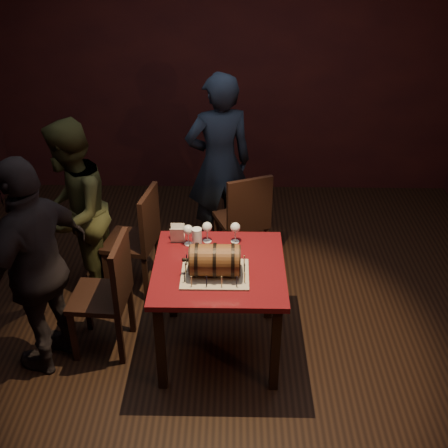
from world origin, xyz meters
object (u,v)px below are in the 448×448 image
(pint_of_ale, at_px, (197,238))
(chair_left_front, at_px, (110,290))
(barrel_cake, at_px, (215,260))
(chair_back, at_px, (245,217))
(wine_glass_mid, at_px, (207,228))
(person_back, at_px, (219,164))
(person_left_front, at_px, (38,268))
(chair_left_rear, at_px, (139,235))
(wine_glass_left, at_px, (188,231))
(wine_glass_right, at_px, (235,228))
(pub_table, at_px, (219,279))
(person_left_rear, at_px, (74,213))

(pint_of_ale, xyz_separation_m, chair_left_front, (-0.61, -0.22, -0.30))
(barrel_cake, bearing_deg, chair_back, 79.48)
(wine_glass_mid, bearing_deg, person_back, 87.21)
(chair_back, relative_size, person_left_front, 0.58)
(chair_back, xyz_separation_m, chair_left_rear, (-0.87, -0.32, 0.00))
(barrel_cake, height_order, chair_left_front, barrel_cake)
(wine_glass_left, distance_m, person_left_front, 1.05)
(wine_glass_left, height_order, wine_glass_right, same)
(pint_of_ale, bearing_deg, person_back, 84.13)
(barrel_cake, height_order, pint_of_ale, barrel_cake)
(wine_glass_left, distance_m, chair_left_rear, 0.74)
(wine_glass_mid, distance_m, chair_back, 0.88)
(person_left_front, bearing_deg, pub_table, 119.28)
(pint_of_ale, relative_size, person_left_rear, 0.10)
(wine_glass_left, bearing_deg, pint_of_ale, -25.44)
(chair_back, relative_size, chair_left_rear, 1.00)
(pub_table, bearing_deg, person_back, 91.43)
(barrel_cake, distance_m, chair_back, 1.24)
(barrel_cake, bearing_deg, pint_of_ale, 112.23)
(barrel_cake, height_order, wine_glass_mid, barrel_cake)
(pint_of_ale, xyz_separation_m, chair_back, (0.36, 0.83, -0.30))
(pub_table, bearing_deg, pint_of_ale, 124.71)
(pint_of_ale, bearing_deg, chair_left_front, -160.20)
(wine_glass_left, height_order, person_left_rear, person_left_rear)
(pub_table, height_order, pint_of_ale, pint_of_ale)
(wine_glass_left, distance_m, person_left_rear, 1.04)
(wine_glass_right, distance_m, chair_left_front, 0.99)
(barrel_cake, height_order, person_back, person_back)
(chair_back, bearing_deg, chair_left_rear, -159.71)
(wine_glass_right, xyz_separation_m, chair_left_front, (-0.89, -0.29, -0.35))
(chair_back, height_order, chair_left_front, same)
(wine_glass_mid, xyz_separation_m, person_back, (0.06, 1.16, -0.03))
(wine_glass_left, distance_m, chair_back, 0.97)
(pint_of_ale, height_order, chair_left_front, chair_left_front)
(wine_glass_left, bearing_deg, person_left_rear, 155.49)
(wine_glass_mid, distance_m, chair_left_rear, 0.81)
(chair_left_rear, relative_size, person_left_front, 0.58)
(pub_table, xyz_separation_m, person_left_rear, (-1.17, 0.70, 0.12))
(wine_glass_right, bearing_deg, wine_glass_mid, 179.20)
(wine_glass_mid, xyz_separation_m, chair_back, (0.29, 0.76, -0.34))
(barrel_cake, relative_size, wine_glass_left, 2.40)
(barrel_cake, bearing_deg, wine_glass_right, 71.87)
(wine_glass_mid, distance_m, person_left_front, 1.19)
(chair_back, bearing_deg, wine_glass_mid, -110.63)
(chair_back, bearing_deg, wine_glass_left, -117.68)
(pub_table, bearing_deg, person_left_rear, 149.25)
(wine_glass_mid, relative_size, person_back, 0.10)
(chair_back, bearing_deg, barrel_cake, -100.52)
(chair_left_rear, distance_m, person_left_front, 1.05)
(wine_glass_left, bearing_deg, wine_glass_mid, 17.30)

